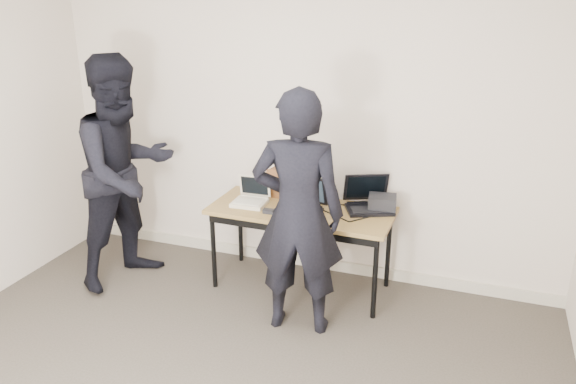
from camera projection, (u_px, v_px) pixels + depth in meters
The scene contains 13 objects.
room at pixel (161, 219), 2.79m from camera, with size 4.60×4.60×2.80m.
desk at pixel (301, 216), 4.62m from camera, with size 1.51×0.68×0.72m.
laptop_beige at pixel (251, 199), 4.70m from camera, with size 0.28×0.27×0.22m.
laptop_center at pixel (301, 203), 4.57m from camera, with size 0.40×0.39×0.27m.
laptop_right at pixel (368, 201), 4.60m from camera, with size 0.48×0.47×0.27m.
leather_satchel at pixel (290, 184), 4.81m from camera, with size 0.38×0.23×0.25m.
tissue at pixel (293, 166), 4.75m from camera, with size 0.13×0.10×0.08m, color white.
equipment_box at pixel (382, 203), 4.55m from camera, with size 0.22×0.19×0.13m, color black.
power_brick at pixel (269, 211), 4.51m from camera, with size 0.09×0.05×0.03m, color black.
cables at pixel (313, 210), 4.57m from camera, with size 1.15×0.41×0.01m.
person_typist at pixel (298, 214), 3.99m from camera, with size 0.67×0.44×1.82m, color black.
person_observer at pixel (126, 172), 4.69m from camera, with size 0.95×0.74×1.95m, color black.
baseboard at pixel (301, 260), 5.21m from camera, with size 4.50×0.03×0.10m, color #B8AF98.
Camera 1 is at (1.46, -2.21, 2.43)m, focal length 35.00 mm.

